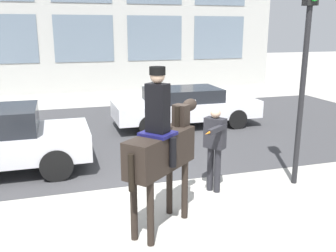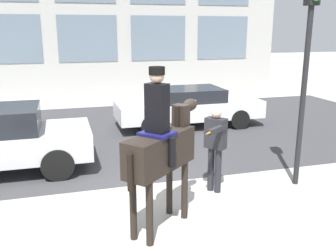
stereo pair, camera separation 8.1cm
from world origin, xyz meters
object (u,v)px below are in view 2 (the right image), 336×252
mounted_horse_lead (161,146)px  traffic_light (308,45)px  street_car_far_lane (188,106)px  pedestrian_bystander (215,143)px

mounted_horse_lead → traffic_light: 3.64m
mounted_horse_lead → street_car_far_lane: (2.55, 6.19, -0.70)m
mounted_horse_lead → pedestrian_bystander: size_ratio=1.54×
mounted_horse_lead → traffic_light: size_ratio=0.61×
mounted_horse_lead → pedestrian_bystander: bearing=-3.4°
street_car_far_lane → traffic_light: 5.72m
pedestrian_bystander → street_car_far_lane: (1.18, 5.14, -0.32)m
pedestrian_bystander → street_car_far_lane: pedestrian_bystander is taller
pedestrian_bystander → traffic_light: size_ratio=0.40×
street_car_far_lane → traffic_light: traffic_light is taller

